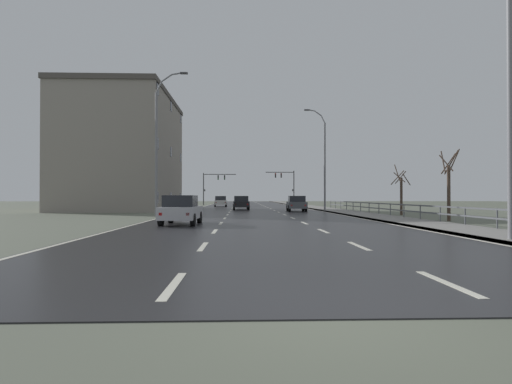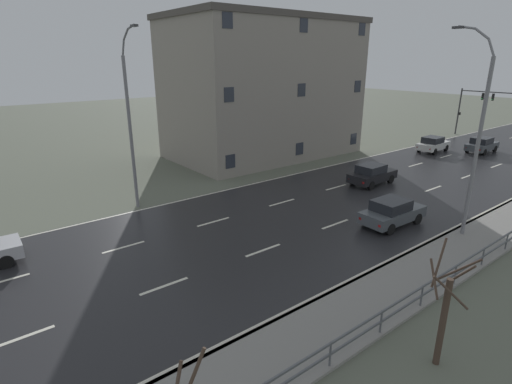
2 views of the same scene
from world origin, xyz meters
The scene contains 12 objects.
ground_plane centered at (0.00, 48.00, -0.06)m, with size 160.00×160.00×0.12m.
road_asphalt_strip centered at (0.00, 60.00, 0.01)m, with size 14.00×120.00×0.03m.
guardrail centered at (9.85, 26.84, 0.71)m, with size 0.07×38.86×1.00m.
street_lamp_midground centered at (7.47, 38.69, 5.28)m, with size 2.28×0.24×10.74m.
street_lamp_left_bank centered at (-7.45, 26.53, 5.35)m, with size 2.45×0.24×10.92m.
traffic_signal_left centered at (-6.39, 68.91, 3.96)m, with size 5.81×0.36×5.67m.
car_near_right centered at (4.36, 36.89, 0.80)m, with size 1.95×4.16×1.57m.
car_distant centered at (-4.30, 56.90, 0.80)m, with size 2.03×4.20×1.57m.
car_far_left centered at (-1.24, 42.58, 0.80)m, with size 1.93×4.15×1.57m.
car_near_left centered at (-1.05, 60.53, 0.80)m, with size 1.90×4.13×1.57m.
brick_building centered at (-14.43, 42.58, 6.44)m, with size 10.65×17.95×12.86m.
bare_tree_mid centered at (11.75, 28.40, 1.87)m, with size 1.40×1.47×4.13m.
Camera 2 is at (16.35, 17.56, 9.18)m, focal length 28.03 mm.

